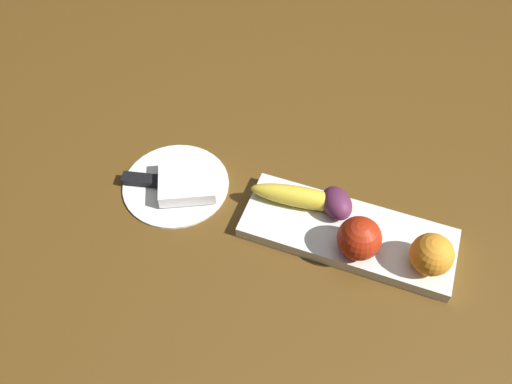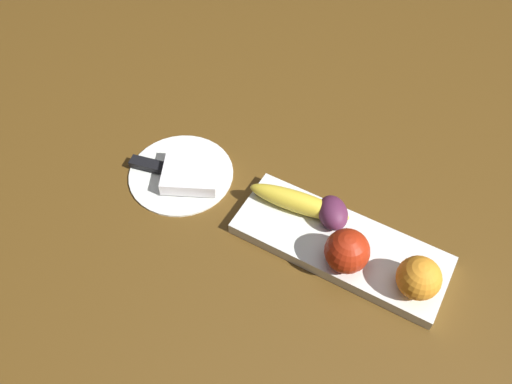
{
  "view_description": "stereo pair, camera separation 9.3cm",
  "coord_description": "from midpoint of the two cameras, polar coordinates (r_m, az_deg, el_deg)",
  "views": [
    {
      "loc": [
        0.0,
        -0.56,
        0.79
      ],
      "look_at": [
        -0.19,
        -0.03,
        0.05
      ],
      "focal_mm": 36.27,
      "sensor_mm": 36.0,
      "label": 1
    },
    {
      "loc": [
        0.09,
        -0.52,
        0.79
      ],
      "look_at": [
        -0.19,
        -0.03,
        0.05
      ],
      "focal_mm": 36.27,
      "sensor_mm": 36.0,
      "label": 2
    }
  ],
  "objects": [
    {
      "name": "apple",
      "position": [
        0.87,
        8.0,
        -5.19
      ],
      "size": [
        0.08,
        0.08,
        0.08
      ],
      "primitive_type": "sphere",
      "color": "#AA260F",
      "rests_on": "fruit_tray"
    },
    {
      "name": "knife",
      "position": [
        1.02,
        -14.07,
        1.1
      ],
      "size": [
        0.18,
        0.06,
        0.01
      ],
      "rotation": [
        0.0,
        0.0,
        0.22
      ],
      "color": "silver",
      "rests_on": "dinner_plate"
    },
    {
      "name": "orange_near_apple",
      "position": [
        0.88,
        15.71,
        -6.78
      ],
      "size": [
        0.07,
        0.07,
        0.07
      ],
      "primitive_type": "sphere",
      "color": "orange",
      "rests_on": "fruit_tray"
    },
    {
      "name": "ground_plane",
      "position": [
        0.96,
        8.66,
        -4.22
      ],
      "size": [
        2.4,
        2.4,
        0.0
      ],
      "primitive_type": "plane",
      "color": "#583A14"
    },
    {
      "name": "grape_bunch",
      "position": [
        0.93,
        5.82,
        -1.35
      ],
      "size": [
        0.08,
        0.09,
        0.05
      ],
      "primitive_type": "ellipsoid",
      "rotation": [
        0.0,
        0.0,
        2.25
      ],
      "color": "#582442",
      "rests_on": "fruit_tray"
    },
    {
      "name": "fruit_tray",
      "position": [
        0.93,
        7.02,
        -4.64
      ],
      "size": [
        0.38,
        0.14,
        0.02
      ],
      "primitive_type": "cube",
      "color": "white",
      "rests_on": "ground_plane"
    },
    {
      "name": "banana",
      "position": [
        0.93,
        1.88,
        -0.87
      ],
      "size": [
        0.19,
        0.06,
        0.04
      ],
      "primitive_type": "ellipsoid",
      "rotation": [
        0.0,
        0.0,
        0.13
      ],
      "color": "yellow",
      "rests_on": "fruit_tray"
    },
    {
      "name": "dinner_plate",
      "position": [
        1.02,
        -11.63,
        0.79
      ],
      "size": [
        0.21,
        0.21,
        0.01
      ],
      "primitive_type": "cylinder",
      "color": "white",
      "rests_on": "ground_plane"
    },
    {
      "name": "folded_napkin",
      "position": [
        1.0,
        -10.5,
        1.03
      ],
      "size": [
        0.14,
        0.13,
        0.03
      ],
      "primitive_type": "cube",
      "rotation": [
        0.0,
        0.0,
        0.45
      ],
      "color": "white",
      "rests_on": "dinner_plate"
    }
  ]
}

